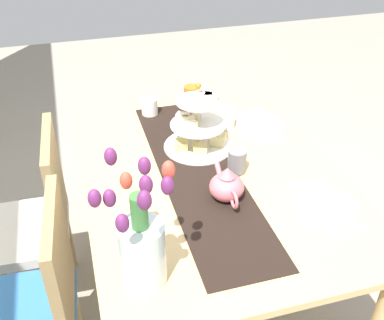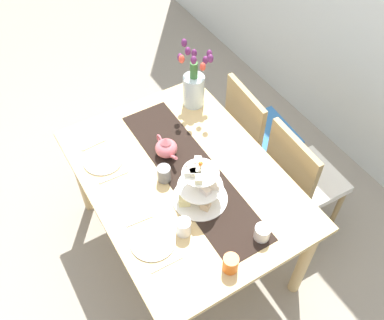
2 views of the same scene
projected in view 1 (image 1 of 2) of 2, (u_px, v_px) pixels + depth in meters
name	position (u px, v px, depth m)	size (l,w,h in m)	color
ground_plane	(207.00, 295.00, 2.31)	(8.00, 8.00, 0.00)	gray
dining_table	(210.00, 192.00, 1.94)	(1.42, 1.03, 0.77)	tan
chair_left	(34.00, 304.00, 1.65)	(0.45, 0.45, 0.91)	#9C8254
chair_right	(35.00, 219.00, 2.03)	(0.44, 0.44, 0.91)	#9C8254
table_runner	(198.00, 172.00, 1.87)	(1.21, 0.30, 0.00)	black
tiered_cake_stand	(199.00, 127.00, 1.97)	(0.30, 0.30, 0.30)	beige
teapot	(227.00, 186.00, 1.69)	(0.24, 0.13, 0.14)	#D66B75
tulip_vase	(141.00, 243.00, 1.32)	(0.25, 0.24, 0.42)	silver
cream_jug	(150.00, 107.00, 2.26)	(0.08, 0.08, 0.09)	white
dinner_plate_left	(327.00, 206.00, 1.68)	(0.23, 0.23, 0.01)	white
fork_left	(348.00, 232.00, 1.57)	(0.02, 0.15, 0.01)	silver
knife_left	(308.00, 183.00, 1.80)	(0.01, 0.17, 0.01)	silver
dinner_plate_right	(260.00, 125.00, 2.18)	(0.23, 0.23, 0.01)	white
fork_right	(273.00, 141.00, 2.07)	(0.02, 0.15, 0.01)	silver
knife_right	(249.00, 112.00, 2.30)	(0.01, 0.17, 0.01)	silver
mug_grey	(237.00, 161.00, 1.85)	(0.08, 0.08, 0.10)	slate
mug_white_text	(227.00, 119.00, 2.15)	(0.08, 0.08, 0.10)	white
mug_orange	(191.00, 95.00, 2.36)	(0.08, 0.08, 0.10)	orange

